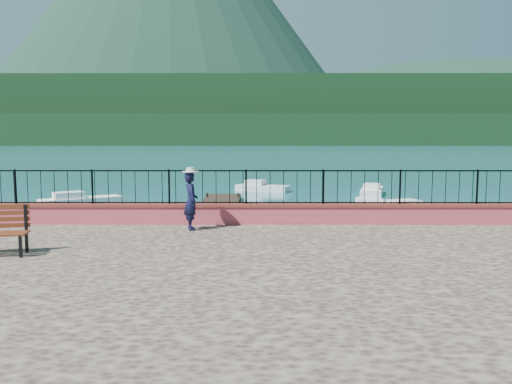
{
  "coord_description": "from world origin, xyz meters",
  "views": [
    {
      "loc": [
        0.04,
        -10.47,
        3.62
      ],
      "look_at": [
        -0.01,
        2.0,
        2.3
      ],
      "focal_mm": 35.0,
      "sensor_mm": 36.0,
      "label": 1
    }
  ],
  "objects_px": {
    "boat_3": "(81,198)",
    "boat_4": "(263,186)",
    "boat_1": "(380,206)",
    "boat_5": "(372,189)",
    "boat_0": "(186,226)",
    "boat_2": "(415,207)",
    "person": "(191,201)"
  },
  "relations": [
    {
      "from": "boat_0",
      "to": "boat_5",
      "type": "distance_m",
      "value": 17.5
    },
    {
      "from": "boat_2",
      "to": "boat_3",
      "type": "relative_size",
      "value": 0.91
    },
    {
      "from": "person",
      "to": "boat_3",
      "type": "relative_size",
      "value": 0.36
    },
    {
      "from": "boat_2",
      "to": "boat_4",
      "type": "bearing_deg",
      "value": 103.11
    },
    {
      "from": "person",
      "to": "boat_2",
      "type": "relative_size",
      "value": 0.39
    },
    {
      "from": "boat_4",
      "to": "boat_5",
      "type": "distance_m",
      "value": 7.48
    },
    {
      "from": "boat_1",
      "to": "boat_2",
      "type": "xyz_separation_m",
      "value": [
        1.53,
        -0.55,
        0.0
      ]
    },
    {
      "from": "person",
      "to": "boat_3",
      "type": "xyz_separation_m",
      "value": [
        -7.96,
        14.0,
        -1.58
      ]
    },
    {
      "from": "boat_2",
      "to": "boat_4",
      "type": "relative_size",
      "value": 1.06
    },
    {
      "from": "boat_0",
      "to": "boat_3",
      "type": "bearing_deg",
      "value": 116.28
    },
    {
      "from": "boat_2",
      "to": "boat_5",
      "type": "height_order",
      "value": "same"
    },
    {
      "from": "boat_3",
      "to": "person",
      "type": "bearing_deg",
      "value": -93.8
    },
    {
      "from": "boat_1",
      "to": "boat_2",
      "type": "relative_size",
      "value": 0.86
    },
    {
      "from": "boat_0",
      "to": "boat_1",
      "type": "distance_m",
      "value": 10.36
    },
    {
      "from": "boat_0",
      "to": "boat_3",
      "type": "xyz_separation_m",
      "value": [
        -7.05,
        8.82,
        0.0
      ]
    },
    {
      "from": "person",
      "to": "boat_1",
      "type": "bearing_deg",
      "value": -53.64
    },
    {
      "from": "boat_1",
      "to": "boat_4",
      "type": "relative_size",
      "value": 0.91
    },
    {
      "from": "boat_4",
      "to": "boat_5",
      "type": "height_order",
      "value": "same"
    },
    {
      "from": "boat_0",
      "to": "boat_3",
      "type": "height_order",
      "value": "same"
    },
    {
      "from": "boat_2",
      "to": "boat_1",
      "type": "bearing_deg",
      "value": 140.8
    },
    {
      "from": "boat_1",
      "to": "boat_5",
      "type": "height_order",
      "value": "same"
    },
    {
      "from": "boat_4",
      "to": "person",
      "type": "bearing_deg",
      "value": -72.58
    },
    {
      "from": "boat_5",
      "to": "boat_0",
      "type": "bearing_deg",
      "value": 159.98
    },
    {
      "from": "boat_3",
      "to": "boat_4",
      "type": "xyz_separation_m",
      "value": [
        10.09,
        7.55,
        0.0
      ]
    },
    {
      "from": "person",
      "to": "boat_5",
      "type": "distance_m",
      "value": 21.57
    },
    {
      "from": "boat_3",
      "to": "boat_0",
      "type": "bearing_deg",
      "value": -84.79
    },
    {
      "from": "boat_0",
      "to": "boat_5",
      "type": "bearing_deg",
      "value": 41.94
    },
    {
      "from": "boat_1",
      "to": "boat_5",
      "type": "relative_size",
      "value": 0.93
    },
    {
      "from": "boat_0",
      "to": "boat_3",
      "type": "relative_size",
      "value": 0.75
    },
    {
      "from": "person",
      "to": "boat_1",
      "type": "distance_m",
      "value": 13.45
    },
    {
      "from": "boat_5",
      "to": "boat_1",
      "type": "bearing_deg",
      "value": -174.72
    },
    {
      "from": "boat_1",
      "to": "boat_2",
      "type": "height_order",
      "value": "same"
    }
  ]
}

